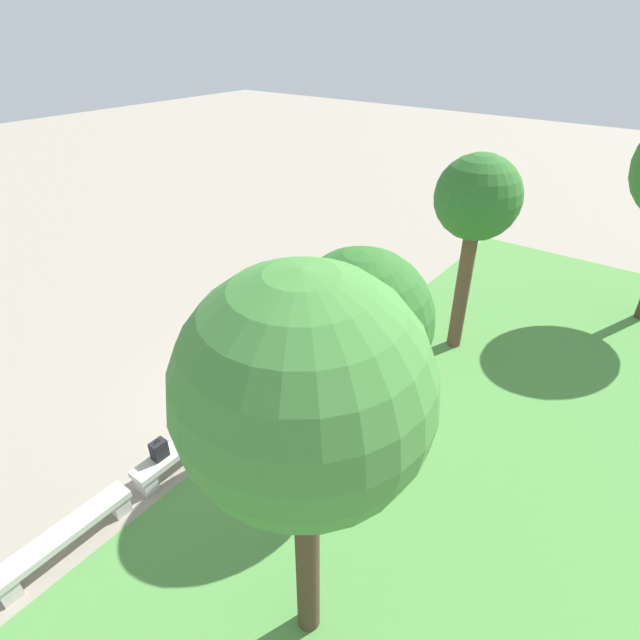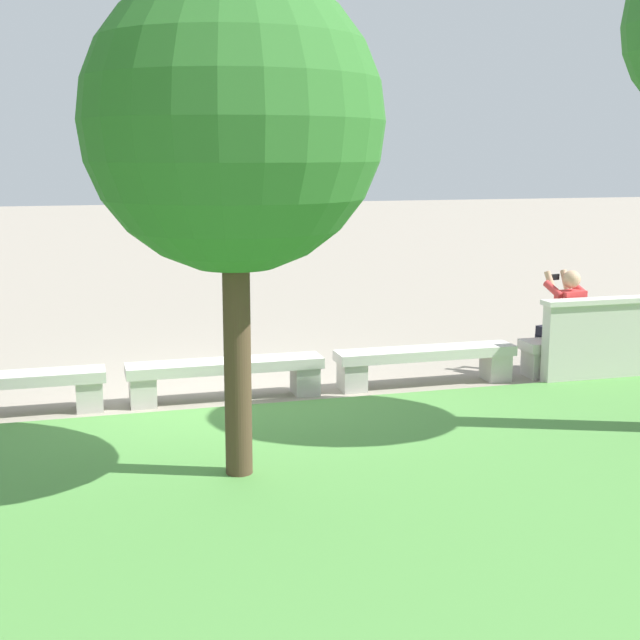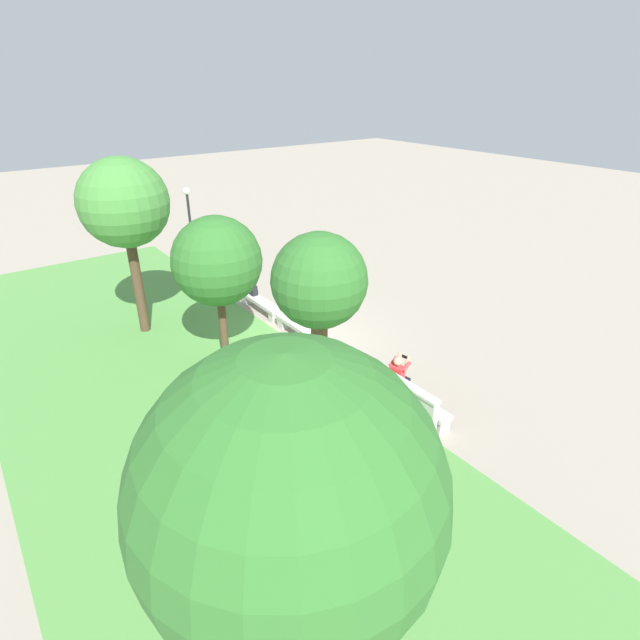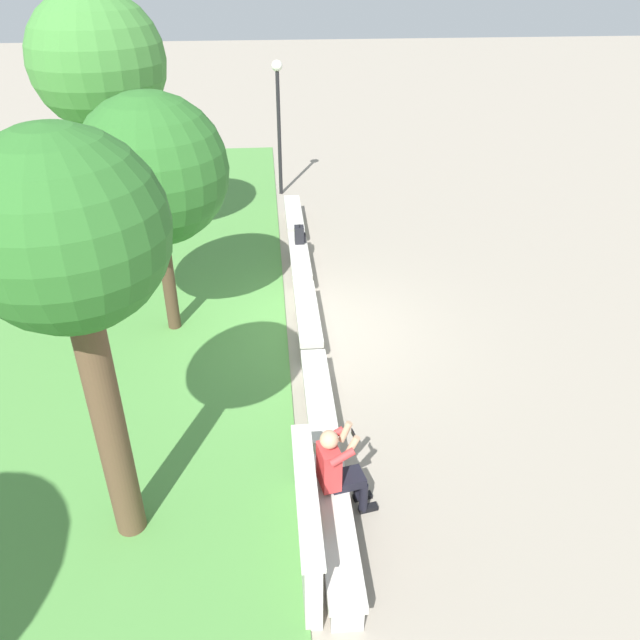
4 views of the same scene
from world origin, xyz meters
TOP-DOWN VIEW (x-y plane):
  - ground_plane at (0.00, 0.00)m, footprint 80.00×80.00m
  - grass_strip at (0.00, 4.38)m, footprint 23.85×8.00m
  - bench_main at (-4.82, 0.00)m, footprint 2.20×0.40m
  - bench_near at (-2.41, 0.00)m, footprint 2.20×0.40m
  - bench_mid at (0.00, 0.00)m, footprint 2.20×0.40m
  - bench_far at (2.41, 0.00)m, footprint 2.20×0.40m
  - bench_end at (4.82, 0.00)m, footprint 2.20×0.40m
  - backrest_wall_with_plaque at (-4.82, 0.34)m, footprint 2.10×0.24m
  - person_photographer at (-4.27, -0.08)m, footprint 0.52×0.77m
  - backpack at (2.93, -0.04)m, footprint 0.28×0.24m
  - tree_behind_wall at (0.30, 2.43)m, footprint 2.44×2.44m
  - tree_left_background at (-8.75, 6.07)m, footprint 2.82×2.82m
  - tree_right_background at (3.40, 3.74)m, footprint 2.61×2.61m
  - tree_far_back at (-4.31, 2.44)m, footprint 1.90×1.90m
  - lamp_post at (7.34, 0.23)m, footprint 0.28×0.28m

SIDE VIEW (x-z plane):
  - ground_plane at x=0.00m, z-range 0.00..0.00m
  - grass_strip at x=0.00m, z-range 0.00..0.03m
  - bench_main at x=-4.82m, z-range 0.08..0.53m
  - bench_near at x=-2.41m, z-range 0.08..0.53m
  - bench_mid at x=0.00m, z-range 0.08..0.53m
  - bench_far at x=2.41m, z-range 0.08..0.53m
  - bench_end at x=4.82m, z-range 0.08..0.53m
  - backrest_wall_with_plaque at x=-4.82m, z-range 0.01..1.02m
  - backpack at x=2.93m, z-range 0.41..0.84m
  - person_photographer at x=-4.27m, z-range 0.08..1.40m
  - lamp_post at x=7.34m, z-range 0.57..4.12m
  - tree_behind_wall at x=0.30m, z-range 0.86..5.07m
  - tree_far_back at x=-4.31m, z-range 1.35..6.19m
  - tree_right_background at x=3.40m, z-range 1.38..6.84m
  - tree_left_background at x=-8.75m, z-range 1.35..6.92m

